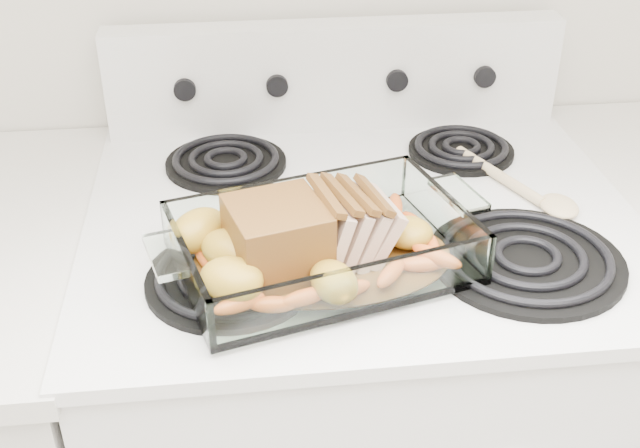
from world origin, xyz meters
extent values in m
cube|color=white|center=(0.00, 1.66, 0.46)|extent=(0.76, 0.65, 0.92)
cube|color=white|center=(0.00, 1.66, 0.93)|extent=(0.78, 0.67, 0.02)
cube|color=white|center=(0.00, 1.95, 1.03)|extent=(0.76, 0.06, 0.18)
cylinder|color=black|center=(-0.19, 1.50, 0.94)|extent=(0.21, 0.21, 0.01)
cylinder|color=black|center=(0.19, 1.50, 0.94)|extent=(0.25, 0.25, 0.01)
cylinder|color=black|center=(-0.19, 1.81, 0.94)|extent=(0.19, 0.19, 0.01)
cylinder|color=black|center=(0.19, 1.81, 0.94)|extent=(0.17, 0.17, 0.01)
cylinder|color=black|center=(-0.25, 1.92, 1.03)|extent=(0.04, 0.02, 0.04)
cylinder|color=black|center=(-0.10, 1.92, 1.03)|extent=(0.04, 0.02, 0.04)
cylinder|color=black|center=(0.10, 1.92, 1.03)|extent=(0.04, 0.02, 0.04)
cylinder|color=black|center=(0.25, 1.92, 1.03)|extent=(0.04, 0.02, 0.04)
cube|color=white|center=(-0.07, 1.51, 0.95)|extent=(0.35, 0.23, 0.01)
cube|color=white|center=(-0.07, 1.40, 0.98)|extent=(0.35, 0.01, 0.06)
cube|color=white|center=(-0.07, 1.62, 0.98)|extent=(0.35, 0.01, 0.06)
cube|color=white|center=(-0.25, 1.51, 0.98)|extent=(0.01, 0.23, 0.06)
cube|color=white|center=(0.10, 1.51, 0.98)|extent=(0.01, 0.23, 0.06)
cylinder|color=#563411|center=(-0.07, 1.51, 0.95)|extent=(0.20, 0.20, 0.00)
cube|color=brown|center=(-0.13, 1.51, 1.00)|extent=(0.11, 0.11, 0.09)
cube|color=tan|center=(-0.07, 1.51, 0.99)|extent=(0.04, 0.11, 0.08)
cube|color=tan|center=(-0.05, 1.51, 0.99)|extent=(0.04, 0.10, 0.08)
cube|color=tan|center=(-0.03, 1.51, 0.99)|extent=(0.05, 0.10, 0.08)
cube|color=tan|center=(0.00, 1.51, 0.99)|extent=(0.05, 0.10, 0.07)
ellipsoid|color=#C84D1E|center=(-0.23, 1.43, 0.96)|extent=(0.06, 0.02, 0.02)
ellipsoid|color=#C84D1E|center=(0.05, 1.43, 0.96)|extent=(0.06, 0.02, 0.02)
ellipsoid|color=#C84D1E|center=(0.09, 1.53, 0.96)|extent=(0.06, 0.02, 0.02)
ellipsoid|color=#C84D1E|center=(-0.24, 1.55, 0.96)|extent=(0.06, 0.02, 0.02)
ellipsoid|color=gold|center=(-0.24, 1.59, 0.98)|extent=(0.07, 0.06, 0.05)
ellipsoid|color=gold|center=(-0.05, 1.60, 0.98)|extent=(0.07, 0.06, 0.05)
ellipsoid|color=gold|center=(0.06, 1.49, 0.98)|extent=(0.07, 0.06, 0.05)
cylinder|color=#CFBA8A|center=(0.22, 1.72, 0.95)|extent=(0.09, 0.18, 0.02)
ellipsoid|color=#CFBA8A|center=(0.28, 1.62, 0.95)|extent=(0.05, 0.07, 0.02)
camera|label=1|loc=(-0.17, 0.68, 1.52)|focal=45.00mm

